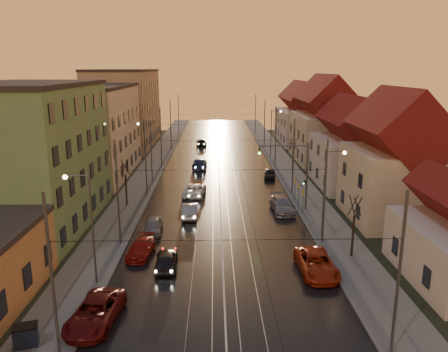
{
  "coord_description": "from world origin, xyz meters",
  "views": [
    {
      "loc": [
        -0.57,
        -25.74,
        14.58
      ],
      "look_at": [
        0.43,
        20.63,
        3.1
      ],
      "focal_mm": 35.0,
      "sensor_mm": 36.0,
      "label": 1
    }
  ],
  "objects": [
    {
      "name": "street_lamp_0",
      "position": [
        -9.1,
        2.0,
        4.89
      ],
      "size": [
        1.75,
        0.32,
        8.0
      ],
      "color": "#595B60",
      "rests_on": "ground"
    },
    {
      "name": "catenary_pole_r_2",
      "position": [
        8.6,
        24.0,
        4.5
      ],
      "size": [
        0.16,
        0.16,
        9.0
      ],
      "primitive_type": "cylinder",
      "color": "#595B60",
      "rests_on": "ground"
    },
    {
      "name": "parked_left_1",
      "position": [
        -7.6,
        -2.78,
        0.72
      ],
      "size": [
        2.98,
        5.45,
        1.45
      ],
      "primitive_type": "imported",
      "rotation": [
        0.0,
        0.0,
        -0.11
      ],
      "color": "#5C0F0F",
      "rests_on": "ground"
    },
    {
      "name": "catenary_pole_l_3",
      "position": [
        -8.6,
        39.0,
        4.5
      ],
      "size": [
        0.16,
        0.16,
        9.0
      ],
      "primitive_type": "cylinder",
      "color": "#595B60",
      "rests_on": "ground"
    },
    {
      "name": "street_lamp_1",
      "position": [
        9.1,
        10.0,
        4.89
      ],
      "size": [
        1.75,
        0.32,
        8.0
      ],
      "color": "#595B60",
      "rests_on": "ground"
    },
    {
      "name": "road",
      "position": [
        0.0,
        40.0,
        0.02
      ],
      "size": [
        16.0,
        120.0,
        0.04
      ],
      "primitive_type": "cube",
      "color": "black",
      "rests_on": "ground"
    },
    {
      "name": "house_right_4",
      "position": [
        17.0,
        61.0,
        5.05
      ],
      "size": [
        9.18,
        16.32,
        10.0
      ],
      "color": "beige",
      "rests_on": "ground"
    },
    {
      "name": "parked_right_2",
      "position": [
        6.91,
        31.79,
        0.64
      ],
      "size": [
        2.01,
        3.92,
        1.28
      ],
      "primitive_type": "imported",
      "rotation": [
        0.0,
        0.0,
        -0.14
      ],
      "color": "black",
      "rests_on": "ground"
    },
    {
      "name": "tram_rail_0",
      "position": [
        -2.2,
        40.0,
        0.06
      ],
      "size": [
        0.06,
        120.0,
        0.03
      ],
      "primitive_type": "cube",
      "color": "gray",
      "rests_on": "road"
    },
    {
      "name": "catenary_pole_r_4",
      "position": [
        8.6,
        54.0,
        4.5
      ],
      "size": [
        0.16,
        0.16,
        9.0
      ],
      "primitive_type": "cylinder",
      "color": "#595B60",
      "rests_on": "ground"
    },
    {
      "name": "bare_tree_2",
      "position": [
        10.4,
        34.0,
        2.49
      ],
      "size": [
        1.09,
        1.09,
        5.11
      ],
      "color": "black",
      "rests_on": "ground"
    },
    {
      "name": "driving_car_3",
      "position": [
        -2.82,
        38.17,
        0.75
      ],
      "size": [
        2.23,
        5.2,
        1.49
      ],
      "primitive_type": "imported",
      "rotation": [
        0.0,
        0.0,
        3.11
      ],
      "color": "navy",
      "rests_on": "ground"
    },
    {
      "name": "traffic_light_mast",
      "position": [
        7.99,
        18.0,
        4.6
      ],
      "size": [
        5.3,
        0.32,
        7.2
      ],
      "color": "#595B60",
      "rests_on": "ground"
    },
    {
      "name": "house_right_1",
      "position": [
        17.0,
        15.0,
        5.45
      ],
      "size": [
        8.67,
        10.2,
        10.8
      ],
      "color": "#B8AE8E",
      "rests_on": "ground"
    },
    {
      "name": "driving_car_2",
      "position": [
        -2.97,
        23.66,
        0.7
      ],
      "size": [
        2.86,
        5.27,
        1.4
      ],
      "primitive_type": "imported",
      "rotation": [
        0.0,
        0.0,
        3.03
      ],
      "color": "white",
      "rests_on": "ground"
    },
    {
      "name": "catenary_pole_l_1",
      "position": [
        -8.6,
        9.0,
        4.5
      ],
      "size": [
        0.16,
        0.16,
        9.0
      ],
      "primitive_type": "cylinder",
      "color": "#595B60",
      "rests_on": "ground"
    },
    {
      "name": "parked_left_2",
      "position": [
        -6.52,
        6.82,
        0.62
      ],
      "size": [
        2.08,
        4.37,
        1.23
      ],
      "primitive_type": "imported",
      "rotation": [
        0.0,
        0.0,
        -0.08
      ],
      "color": "maroon",
      "rests_on": "ground"
    },
    {
      "name": "tram_rail_1",
      "position": [
        -0.77,
        40.0,
        0.06
      ],
      "size": [
        0.06,
        120.0,
        0.03
      ],
      "primitive_type": "cube",
      "color": "gray",
      "rests_on": "road"
    },
    {
      "name": "catenary_pole_r_1",
      "position": [
        8.6,
        9.0,
        4.5
      ],
      "size": [
        0.16,
        0.16,
        9.0
      ],
      "primitive_type": "cylinder",
      "color": "#595B60",
      "rests_on": "ground"
    },
    {
      "name": "catenary_pole_r_0",
      "position": [
        8.6,
        -6.0,
        4.5
      ],
      "size": [
        0.16,
        0.16,
        9.0
      ],
      "primitive_type": "cylinder",
      "color": "#595B60",
      "rests_on": "ground"
    },
    {
      "name": "catenary_pole_r_3",
      "position": [
        8.6,
        39.0,
        4.5
      ],
      "size": [
        0.16,
        0.16,
        9.0
      ],
      "primitive_type": "cylinder",
      "color": "#595B60",
      "rests_on": "ground"
    },
    {
      "name": "catenary_pole_l_2",
      "position": [
        -8.6,
        24.0,
        4.5
      ],
      "size": [
        0.16,
        0.16,
        9.0
      ],
      "primitive_type": "cylinder",
      "color": "#595B60",
      "rests_on": "ground"
    },
    {
      "name": "catenary_pole_l_0",
      "position": [
        -8.6,
        -6.0,
        4.5
      ],
      "size": [
        0.16,
        0.16,
        9.0
      ],
      "primitive_type": "cylinder",
      "color": "#595B60",
      "rests_on": "ground"
    },
    {
      "name": "sidewalk_left",
      "position": [
        -10.0,
        40.0,
        0.07
      ],
      "size": [
        4.0,
        120.0,
        0.15
      ],
      "primitive_type": "cube",
      "color": "#4C4C4C",
      "rests_on": "ground"
    },
    {
      "name": "catenary_pole_l_5",
      "position": [
        -8.6,
        72.0,
        4.5
      ],
      "size": [
        0.16,
        0.16,
        9.0
      ],
      "primitive_type": "cylinder",
      "color": "#595B60",
      "rests_on": "ground"
    },
    {
      "name": "bare_tree_1",
      "position": [
        10.2,
        6.0,
        2.49
      ],
      "size": [
        1.09,
        1.09,
        5.11
      ],
      "color": "black",
      "rests_on": "ground"
    },
    {
      "name": "street_lamp_2",
      "position": [
        -9.1,
        30.0,
        4.89
      ],
      "size": [
        1.75,
        0.32,
        8.0
      ],
      "color": "#595B60",
      "rests_on": "ground"
    },
    {
      "name": "apartment_left_1",
      "position": [
        -17.5,
        14.0,
        6.5
      ],
      "size": [
        10.0,
        18.0,
        13.0
      ],
      "primitive_type": "cube",
      "color": "#5B8856",
      "rests_on": "ground"
    },
    {
      "name": "house_right_2",
      "position": [
        17.0,
        28.0,
        4.64
      ],
      "size": [
        9.18,
        12.24,
        9.2
      ],
      "color": "beige",
      "rests_on": "ground"
    },
    {
      "name": "street_lamp_3",
      "position": [
        9.1,
        46.0,
        4.89
      ],
      "size": [
        1.75,
        0.32,
        8.0
      ],
      "color": "#595B60",
      "rests_on": "ground"
    },
    {
      "name": "driving_car_4",
      "position": [
        -3.1,
        57.65,
        0.71
      ],
      "size": [
        2.18,
        4.35,
        1.42
      ],
      "primitive_type": "imported",
      "rotation": [
        0.0,
        0.0,
        3.27
      ],
      "color": "black",
      "rests_on": "ground"
    },
    {
      "name": "parked_right_1",
      "position": [
        6.45,
        17.53,
        0.75
      ],
      "size": [
        2.36,
        5.26,
        1.5
      ],
      "primitive_type": "imported",
      "rotation": [
        0.0,
        0.0,
        0.05
      ],
      "color": "gray",
      "rests_on": "ground"
    },
    {
      "name": "apartment_left_3",
      "position": [
        -17.5,
        58.0,
        7.0
      ],
      "size": [
        10.0,
        24.0,
        14.0
      ],
      "primitive_type": "cube",
      "color": "#9D8365",
      "rests_on": "ground"
    },
    {
      "name": "catenary_pole_l_4",
      "position": [
        -8.6,
        54.0,
        4.5
      ],
      "size": [
        0.16,
        0.16,
        9.0
      ],
      "primitive_type": "cylinder",
      "color": "#595B60",
      "rests_on": "ground"
    },
    {
      "name": "tram_rail_2",
      "position": [
        0.77,
        40.0,
        0.06
      ],
      "size": [
        0.06,
        120.0,
        0.03
      ],
      "primitive_type": "cube",
      "color": "gray",
      "rests_on": "road"
    },
    {
      "name": "ground",
      "position": [
        0.0,
        0.0,
        0.0
      ],
      "size": [
        160.0,
        160.0,
        0.0
      ],
      "primitive_type": "plane",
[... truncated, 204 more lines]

